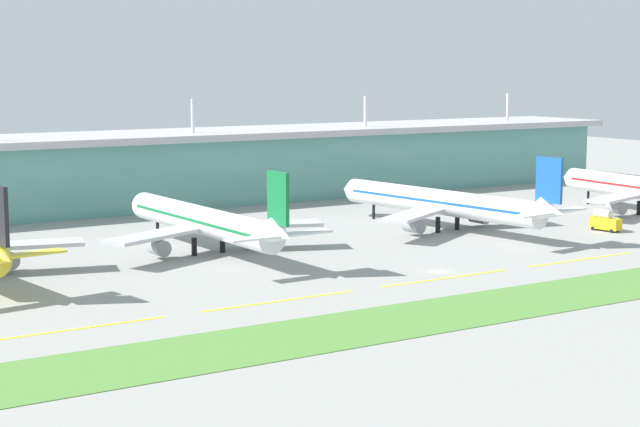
# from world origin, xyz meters

# --- Properties ---
(ground_plane) EXTENTS (600.00, 600.00, 0.00)m
(ground_plane) POSITION_xyz_m (0.00, 0.00, 0.00)
(ground_plane) COLOR gray
(terminal_building) EXTENTS (288.00, 34.00, 28.73)m
(terminal_building) POSITION_xyz_m (-0.00, 111.66, 10.07)
(terminal_building) COLOR #5B9E93
(terminal_building) RESTS_ON ground
(airliner_near_middle) EXTENTS (48.77, 65.91, 18.90)m
(airliner_near_middle) POSITION_xyz_m (-28.46, 39.85, 6.45)
(airliner_near_middle) COLOR silver
(airliner_near_middle) RESTS_ON ground
(airliner_far_middle) EXTENTS (48.35, 68.87, 18.90)m
(airliner_far_middle) POSITION_xyz_m (30.46, 37.07, 6.45)
(airliner_far_middle) COLOR white
(airliner_far_middle) RESTS_ON ground
(taxiway_stripe_west) EXTENTS (28.00, 0.70, 0.04)m
(taxiway_stripe_west) POSITION_xyz_m (-71.00, -5.70, 0.02)
(taxiway_stripe_west) COLOR yellow
(taxiway_stripe_west) RESTS_ON ground
(taxiway_stripe_mid_west) EXTENTS (28.00, 0.70, 0.04)m
(taxiway_stripe_mid_west) POSITION_xyz_m (-37.00, -5.70, 0.02)
(taxiway_stripe_mid_west) COLOR yellow
(taxiway_stripe_mid_west) RESTS_ON ground
(taxiway_stripe_centre) EXTENTS (28.00, 0.70, 0.04)m
(taxiway_stripe_centre) POSITION_xyz_m (-3.00, -5.70, 0.02)
(taxiway_stripe_centre) COLOR yellow
(taxiway_stripe_centre) RESTS_ON ground
(taxiway_stripe_mid_east) EXTENTS (28.00, 0.70, 0.04)m
(taxiway_stripe_mid_east) POSITION_xyz_m (31.00, -5.70, 0.02)
(taxiway_stripe_mid_east) COLOR yellow
(taxiway_stripe_mid_east) RESTS_ON ground
(grass_verge) EXTENTS (300.00, 18.00, 0.10)m
(grass_verge) POSITION_xyz_m (0.00, -26.39, 0.05)
(grass_verge) COLOR #518438
(grass_verge) RESTS_ON ground
(fuel_truck) EXTENTS (3.64, 7.51, 4.95)m
(fuel_truck) POSITION_xyz_m (61.63, 16.98, 2.26)
(fuel_truck) COLOR gold
(fuel_truck) RESTS_ON ground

